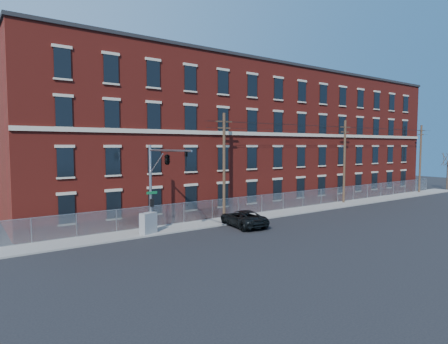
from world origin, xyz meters
name	(u,v)px	position (x,y,z in m)	size (l,w,h in m)	color
ground	(244,234)	(0.00, 0.00, 0.00)	(140.00, 140.00, 0.00)	black
sidewalk	(302,210)	(12.00, 5.00, 0.06)	(65.00, 3.00, 0.12)	gray
mill_building	(250,137)	(12.00, 13.93, 8.15)	(55.30, 14.32, 16.30)	maroon
chain_link_fence	(293,199)	(12.00, 6.30, 1.06)	(59.06, 0.06, 1.85)	#A5A8AD
traffic_signal_mast	(163,168)	(-6.00, 2.18, 5.39)	(0.90, 6.75, 7.00)	#9EA0A5
utility_pole_near	(224,164)	(2.00, 5.60, 5.34)	(1.80, 0.28, 10.00)	#4C3726
utility_pole_mid	(344,160)	(20.00, 5.60, 5.34)	(1.80, 0.28, 10.00)	#4C3726
utility_pole_far	(420,157)	(38.00, 5.60, 5.34)	(1.80, 0.28, 10.00)	#4C3726
overhead_wires	(345,129)	(20.00, 5.60, 9.12)	(40.00, 0.62, 0.62)	black
bare_tree	(448,171)	(45.00, 4.80, 3.01)	(1.89, 1.83, 5.81)	#3F3328
pickup_truck	(243,218)	(1.71, 2.33, 0.72)	(2.40, 5.19, 1.44)	black
utility_cabinet	(148,223)	(-6.36, 4.20, 0.94)	(1.32, 0.66, 1.65)	gray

